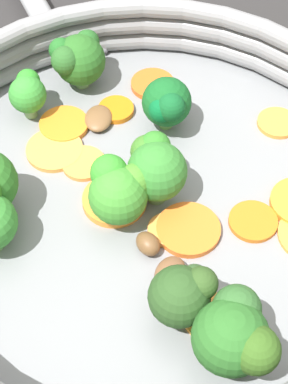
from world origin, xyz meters
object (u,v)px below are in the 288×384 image
at_px(skillet, 144,209).
at_px(mushroom_piece_1, 98,118).
at_px(broccoli_floret_5, 167,104).
at_px(carrot_slice_6, 84,163).
at_px(carrot_slice_4, 153,84).
at_px(carrot_slice_8, 188,229).
at_px(carrot_slice_0, 64,125).
at_px(mushroom_piece_0, 148,244).
at_px(broccoli_floret_1, 77,58).
at_px(broccoli_floret_3, 119,191).
at_px(carrot_slice_10, 253,221).
at_px(broccoli_floret_2, 183,294).
at_px(carrot_slice_7, 171,228).
at_px(broccoli_floret_4, 235,335).
at_px(carrot_slice_5, 54,150).
at_px(carrot_slice_2, 278,123).
at_px(broccoli_floret_8, 28,91).
at_px(carrot_slice_1, 115,200).
at_px(broccoli_floret_6, 154,165).
at_px(carrot_slice_3, 210,317).
at_px(mushroom_piece_2, 170,273).
at_px(carrot_slice_11, 116,110).

bearing_deg(skillet, mushroom_piece_1, 169.83).
bearing_deg(broccoli_floret_5, carrot_slice_6, -92.41).
height_order(carrot_slice_4, carrot_slice_8, same).
distance_m(carrot_slice_0, mushroom_piece_0, 0.14).
xyz_separation_m(broccoli_floret_1, broccoli_floret_3, (0.14, -0.05, 0.00)).
xyz_separation_m(carrot_slice_10, broccoli_floret_2, (0.03, -0.09, 0.03)).
height_order(carrot_slice_7, broccoli_floret_5, broccoli_floret_5).
distance_m(carrot_slice_0, broccoli_floret_4, 0.23).
bearing_deg(broccoli_floret_3, carrot_slice_7, 35.76).
height_order(carrot_slice_5, carrot_slice_8, same).
distance_m(carrot_slice_2, carrot_slice_7, 0.14).
relative_size(broccoli_floret_2, mushroom_piece_1, 1.63).
distance_m(carrot_slice_2, broccoli_floret_8, 0.20).
relative_size(carrot_slice_2, broccoli_floret_2, 0.69).
height_order(carrot_slice_6, carrot_slice_10, same).
bearing_deg(broccoli_floret_8, broccoli_floret_2, -1.75).
distance_m(skillet, carrot_slice_1, 0.02).
height_order(carrot_slice_2, mushroom_piece_0, mushroom_piece_0).
relative_size(broccoli_floret_2, broccoli_floret_6, 0.93).
distance_m(broccoli_floret_1, mushroom_piece_0, 0.18).
bearing_deg(broccoli_floret_5, carrot_slice_1, -61.45).
xyz_separation_m(broccoli_floret_2, broccoli_floret_4, (0.04, 0.01, 0.00)).
relative_size(carrot_slice_0, carrot_slice_8, 0.87).
relative_size(carrot_slice_3, carrot_slice_5, 0.80).
bearing_deg(carrot_slice_4, skillet, -37.32).
height_order(carrot_slice_6, carrot_slice_7, same).
distance_m(carrot_slice_4, mushroom_piece_2, 0.19).
bearing_deg(carrot_slice_0, broccoli_floret_6, 13.15).
xyz_separation_m(broccoli_floret_4, mushroom_piece_0, (-0.09, 0.00, -0.03)).
relative_size(carrot_slice_5, broccoli_floret_2, 0.92).
distance_m(skillet, carrot_slice_4, 0.13).
bearing_deg(broccoli_floret_6, broccoli_floret_2, -24.61).
relative_size(skillet, mushroom_piece_1, 12.06).
bearing_deg(carrot_slice_3, carrot_slice_4, 155.20).
bearing_deg(carrot_slice_4, mushroom_piece_1, -80.02).
bearing_deg(carrot_slice_8, skillet, -161.20).
bearing_deg(broccoli_floret_4, mushroom_piece_0, 178.38).
bearing_deg(carrot_slice_7, carrot_slice_5, -163.88).
bearing_deg(mushroom_piece_2, broccoli_floret_5, 145.95).
bearing_deg(carrot_slice_2, carrot_slice_10, -51.07).
bearing_deg(broccoli_floret_1, carrot_slice_6, -28.69).
height_order(carrot_slice_2, carrot_slice_4, same).
height_order(carrot_slice_2, broccoli_floret_2, broccoli_floret_2).
xyz_separation_m(carrot_slice_0, carrot_slice_10, (0.16, 0.07, -0.00)).
height_order(carrot_slice_6, carrot_slice_11, carrot_slice_11).
bearing_deg(broccoli_floret_4, broccoli_floret_2, -168.20).
bearing_deg(broccoli_floret_8, carrot_slice_6, 5.22).
height_order(broccoli_floret_3, mushroom_piece_1, broccoli_floret_3).
bearing_deg(carrot_slice_5, mushroom_piece_1, 99.64).
relative_size(carrot_slice_5, broccoli_floret_5, 0.98).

